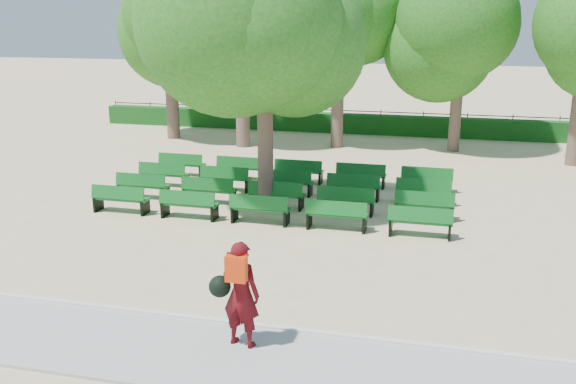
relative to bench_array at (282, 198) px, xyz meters
The scene contains 9 objects.
ground 1.94m from the bench_array, 72.53° to the right, with size 120.00×120.00×0.00m, color #CAB186.
paving 9.26m from the bench_array, 86.40° to the right, with size 30.00×2.20×0.06m, color #A5A5A0.
curb 8.12m from the bench_array, 85.89° to the right, with size 30.00×0.12×0.10m, color silver.
hedge 12.17m from the bench_array, 87.26° to the left, with size 26.00×0.70×0.90m, color #134B16.
fence 12.57m from the bench_array, 87.35° to the left, with size 26.00×0.10×1.02m, color black, non-canonical shape.
tree_line 8.18m from the bench_array, 85.92° to the left, with size 21.80×6.80×7.04m, color #286A1C, non-canonical shape.
bench_array is the anchor object (origin of this frame).
tree_among 4.47m from the bench_array, 107.06° to the right, with size 4.95×4.95×6.71m.
person 8.99m from the bench_array, 79.93° to the right, with size 0.90×0.58×1.85m.
Camera 1 is at (4.17, -16.25, 5.44)m, focal length 40.00 mm.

